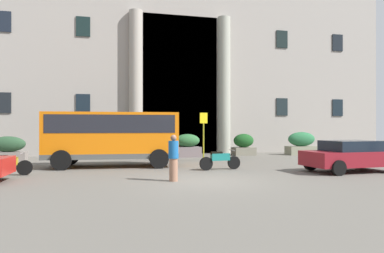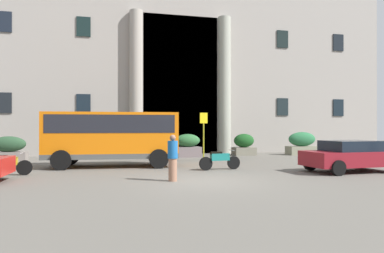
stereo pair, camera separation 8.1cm
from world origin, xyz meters
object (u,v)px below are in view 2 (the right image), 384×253
at_px(hedge_planter_east, 302,144).
at_px(pedestrian_woman_dark_dress, 173,158).
at_px(scooter_by_planter, 4,164).
at_px(hedge_planter_west, 8,149).
at_px(parked_compact_extra, 350,156).
at_px(hedge_planter_entrance_right, 107,147).
at_px(hedge_planter_far_east, 188,146).
at_px(motorcycle_near_kerb, 219,160).
at_px(orange_minibus, 113,134).
at_px(hedge_planter_far_west, 244,145).
at_px(bus_stop_sign, 204,131).

bearing_deg(hedge_planter_east, pedestrian_woman_dark_dress, -137.79).
height_order(scooter_by_planter, pedestrian_woman_dark_dress, pedestrian_woman_dark_dress).
height_order(hedge_planter_west, parked_compact_extra, hedge_planter_west).
distance_m(hedge_planter_east, hedge_planter_entrance_right, 13.28).
relative_size(hedge_planter_far_east, motorcycle_near_kerb, 0.86).
height_order(orange_minibus, hedge_planter_entrance_right, orange_minibus).
distance_m(hedge_planter_far_west, parked_compact_extra, 9.71).
bearing_deg(hedge_planter_entrance_right, hedge_planter_east, -1.83).
bearing_deg(hedge_planter_west, motorcycle_near_kerb, -34.30).
height_order(hedge_planter_far_west, hedge_planter_entrance_right, hedge_planter_far_west).
bearing_deg(orange_minibus, hedge_planter_entrance_right, 97.54).
distance_m(hedge_planter_far_east, hedge_planter_entrance_right, 5.12).
bearing_deg(hedge_planter_far_west, orange_minibus, -149.86).
xyz_separation_m(orange_minibus, hedge_planter_far_east, (4.82, 4.72, -0.86)).
height_order(hedge_planter_far_east, parked_compact_extra, hedge_planter_far_east).
bearing_deg(hedge_planter_far_west, motorcycle_near_kerb, -119.05).
height_order(hedge_planter_far_west, parked_compact_extra, hedge_planter_far_west).
bearing_deg(hedge_planter_far_west, parked_compact_extra, -83.91).
bearing_deg(parked_compact_extra, motorcycle_near_kerb, 156.62).
bearing_deg(orange_minibus, hedge_planter_east, 24.03).
bearing_deg(hedge_planter_far_east, orange_minibus, -135.65).
distance_m(bus_stop_sign, hedge_planter_far_west, 5.18).
bearing_deg(parked_compact_extra, orange_minibus, 153.04).
bearing_deg(hedge_planter_east, scooter_by_planter, -157.77).
xyz_separation_m(bus_stop_sign, scooter_by_planter, (-9.33, -4.18, -1.23)).
bearing_deg(scooter_by_planter, motorcycle_near_kerb, -2.34).
bearing_deg(bus_stop_sign, hedge_planter_east, 19.91).
relative_size(hedge_planter_far_east, hedge_planter_east, 0.80).
distance_m(hedge_planter_west, hedge_planter_far_east, 10.60).
distance_m(hedge_planter_far_west, motorcycle_near_kerb, 8.75).
bearing_deg(pedestrian_woman_dark_dress, bus_stop_sign, -148.62).
bearing_deg(hedge_planter_far_west, hedge_planter_far_east, -173.77).
bearing_deg(pedestrian_woman_dark_dress, hedge_planter_far_east, -140.83).
xyz_separation_m(orange_minibus, hedge_planter_east, (12.99, 4.64, -0.81)).
relative_size(hedge_planter_west, scooter_by_planter, 0.98).
bearing_deg(bus_stop_sign, orange_minibus, -160.76).
distance_m(hedge_planter_entrance_right, scooter_by_planter, 8.46).
xyz_separation_m(hedge_planter_far_west, hedge_planter_far_east, (-4.06, -0.44, 0.00)).
height_order(hedge_planter_west, hedge_planter_east, hedge_planter_east).
xyz_separation_m(orange_minibus, hedge_planter_entrance_right, (-0.28, 5.07, -0.91)).
bearing_deg(bus_stop_sign, hedge_planter_entrance_right, 148.52).
bearing_deg(hedge_planter_entrance_right, parked_compact_extra, -43.16).
bearing_deg(hedge_planter_entrance_right, pedestrian_woman_dark_dress, -77.67).
relative_size(bus_stop_sign, hedge_planter_east, 1.31).
bearing_deg(hedge_planter_entrance_right, scooter_by_planter, -117.92).
relative_size(hedge_planter_far_east, hedge_planter_entrance_right, 0.94).
xyz_separation_m(hedge_planter_far_west, scooter_by_planter, (-13.13, -7.56, -0.25)).
bearing_deg(hedge_planter_east, hedge_planter_entrance_right, 178.17).
relative_size(bus_stop_sign, hedge_planter_far_east, 1.63).
bearing_deg(bus_stop_sign, scooter_by_planter, -155.86).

